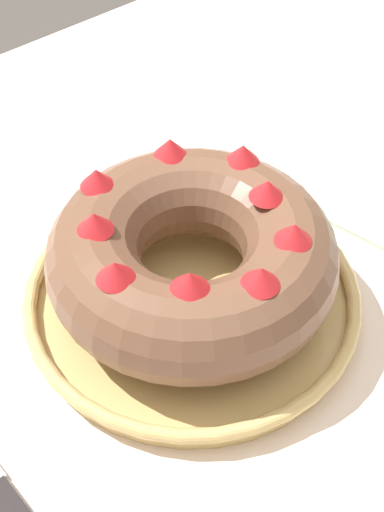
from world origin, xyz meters
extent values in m
cube|color=beige|center=(0.00, 0.00, 0.71)|extent=(1.23, 1.05, 0.03)
cylinder|color=brown|center=(0.55, 0.45, 0.35)|extent=(0.06, 0.06, 0.70)
cylinder|color=tan|center=(-0.03, 0.04, 0.73)|extent=(0.28, 0.28, 0.01)
torus|color=tan|center=(-0.03, 0.04, 0.74)|extent=(0.29, 0.29, 0.01)
torus|color=brown|center=(-0.03, 0.04, 0.79)|extent=(0.24, 0.24, 0.08)
cone|color=red|center=(-0.11, 0.03, 0.84)|extent=(0.04, 0.04, 0.02)
cone|color=red|center=(-0.07, -0.01, 0.84)|extent=(0.04, 0.04, 0.02)
cone|color=red|center=(-0.03, -0.04, 0.84)|extent=(0.04, 0.04, 0.02)
cone|color=red|center=(0.02, -0.03, 0.84)|extent=(0.04, 0.04, 0.02)
cone|color=red|center=(0.04, 0.02, 0.84)|extent=(0.03, 0.03, 0.02)
cone|color=red|center=(0.06, 0.07, 0.84)|extent=(0.04, 0.04, 0.02)
cone|color=red|center=(0.02, 0.12, 0.84)|extent=(0.04, 0.04, 0.02)
cone|color=red|center=(-0.05, 0.12, 0.84)|extent=(0.04, 0.04, 0.02)
cone|color=red|center=(-0.09, 0.08, 0.84)|extent=(0.04, 0.04, 0.02)
cube|color=#B2D1B7|center=(0.22, 0.03, 0.73)|extent=(0.17, 0.13, 0.00)
camera|label=1|loc=(-0.29, -0.26, 1.21)|focal=50.00mm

